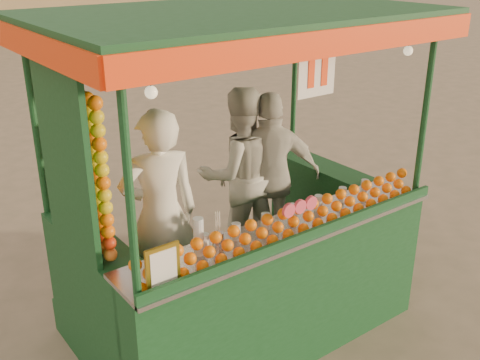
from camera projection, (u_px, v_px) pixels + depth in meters
ground at (249, 308)px, 5.66m from camera, size 90.00×90.00×0.00m
juice_cart at (239, 242)px, 4.98m from camera, size 3.17×2.06×2.88m
vendor_left at (160, 215)px, 4.76m from camera, size 0.76×0.59×1.84m
vendor_middle at (239, 174)px, 5.69m from camera, size 1.00×0.87×1.77m
vendor_right at (271, 177)px, 5.69m from camera, size 1.09×0.85×1.72m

